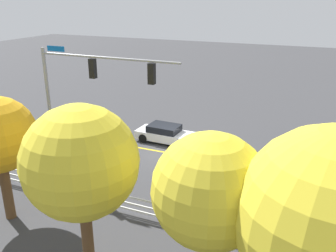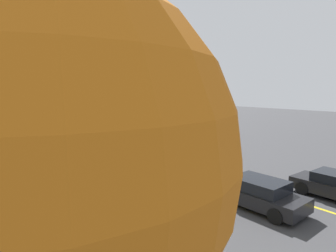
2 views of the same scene
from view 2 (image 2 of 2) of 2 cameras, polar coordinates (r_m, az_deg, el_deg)
The scene contains 10 objects.
ground_plane at distance 21.68m, azimuth -1.37°, elevation -6.54°, with size 120.00×120.00×0.00m, color #38383A.
lane_center_stripe at distance 18.73m, azimuth 6.04°, elevation -8.82°, with size 28.00×0.16×0.01m, color gold.
signal_assembly at distance 21.02m, azimuth -17.02°, elevation 7.12°, with size 8.04×0.38×7.42m.
car_0 at distance 23.15m, azimuth 0.85°, elevation -4.05°, with size 4.47×1.96×1.27m.
car_1 at distance 13.44m, azimuth 17.45°, elevation -12.81°, with size 4.46×1.97×1.31m.
white_rail_fence at distance 15.55m, azimuth -16.86°, elevation -10.20°, with size 26.10×0.10×1.15m.
tree_0 at distance 7.47m, azimuth -29.09°, elevation 1.06°, with size 5.00×5.00×7.02m.
tree_2 at distance 10.74m, azimuth -30.58°, elevation 2.38°, with size 3.54×3.54×6.28m.
tree_4 at distance 20.94m, azimuth -30.30°, elevation 3.46°, with size 3.40×3.40×5.89m.
tree_5 at distance 3.33m, azimuth -21.40°, elevation -6.04°, with size 3.97×3.97×6.48m.
Camera 2 is at (-16.90, 12.54, 5.21)m, focal length 29.95 mm.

